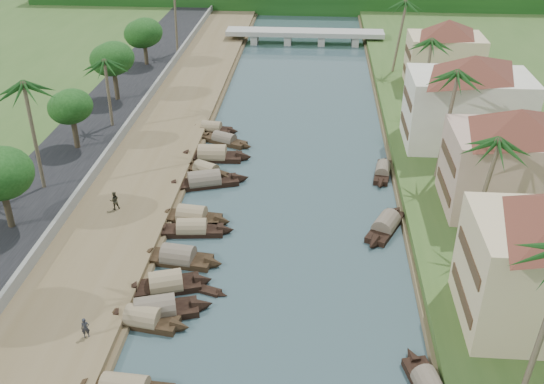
{
  "coord_description": "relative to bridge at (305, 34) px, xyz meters",
  "views": [
    {
      "loc": [
        2.21,
        -36.2,
        30.15
      ],
      "look_at": [
        -1.51,
        13.67,
        2.0
      ],
      "focal_mm": 40.0,
      "sensor_mm": 36.0,
      "label": 1
    }
  ],
  "objects": [
    {
      "name": "sampan_5",
      "position": [
        -8.93,
        -71.04,
        -1.3
      ],
      "size": [
        7.76,
        4.08,
        2.39
      ],
      "rotation": [
        0.0,
        0.0,
        0.31
      ],
      "color": "black",
      "rests_on": "ground"
    },
    {
      "name": "building_distant",
      "position": [
        19.99,
        -24.0,
        4.16
      ],
      "size": [
        12.62,
        12.62,
        9.2
      ],
      "color": "#CDB98A",
      "rests_on": "right_bank"
    },
    {
      "name": "building_far",
      "position": [
        18.99,
        -44.0,
        4.66
      ],
      "size": [
        15.59,
        15.59,
        10.2
      ],
      "color": "silver",
      "rests_on": "right_bank"
    },
    {
      "name": "sampan_9",
      "position": [
        -8.85,
        -53.9,
        -1.3
      ],
      "size": [
        9.79,
        4.76,
        2.42
      ],
      "rotation": [
        0.0,
        0.0,
        0.31
      ],
      "color": "black",
      "rests_on": "ground"
    },
    {
      "name": "sampan_13",
      "position": [
        -10.32,
        -40.27,
        -1.31
      ],
      "size": [
        7.06,
        2.21,
        1.94
      ],
      "rotation": [
        0.0,
        0.0,
        -0.11
      ],
      "color": "black",
      "rests_on": "ground"
    },
    {
      "name": "sampan_4",
      "position": [
        -9.66,
        -75.13,
        -1.31
      ],
      "size": [
        7.45,
        2.69,
        2.09
      ],
      "rotation": [
        0.0,
        0.0,
        -0.15
      ],
      "color": "black",
      "rests_on": "ground"
    },
    {
      "name": "tree_6",
      "position": [
        24.0,
        -43.54,
        4.6
      ],
      "size": [
        4.26,
        4.26,
        6.99
      ],
      "color": "#4D402C",
      "rests_on": "ground"
    },
    {
      "name": "person_near",
      "position": [
        -12.96,
        -77.58,
        -0.14
      ],
      "size": [
        0.67,
        0.55,
        1.56
      ],
      "primitive_type": "imported",
      "rotation": [
        0.0,
        0.0,
        0.36
      ],
      "color": "#24242B",
      "rests_on": "left_bank"
    },
    {
      "name": "ground",
      "position": [
        -0.0,
        -72.0,
        -1.72
      ],
      "size": [
        220.0,
        220.0,
        0.0
      ],
      "primitive_type": "plane",
      "color": "#33494D",
      "rests_on": "ground"
    },
    {
      "name": "palm_5",
      "position": [
        -24.0,
        -57.91,
        10.02
      ],
      "size": [
        3.2,
        3.2,
        12.16
      ],
      "color": "#6C5F48",
      "rests_on": "ground"
    },
    {
      "name": "sampan_8",
      "position": [
        -8.81,
        -60.86,
        -1.3
      ],
      "size": [
        7.74,
        2.68,
        2.34
      ],
      "rotation": [
        0.0,
        0.0,
        -0.12
      ],
      "color": "black",
      "rests_on": "ground"
    },
    {
      "name": "sampan_12",
      "position": [
        -8.28,
        -43.43,
        -1.32
      ],
      "size": [
        7.59,
        4.51,
        1.88
      ],
      "rotation": [
        0.0,
        0.0,
        -0.43
      ],
      "color": "black",
      "rests_on": "ground"
    },
    {
      "name": "person_far",
      "position": [
        -16.14,
        -60.51,
        -0.03
      ],
      "size": [
        1.07,
        0.97,
        1.79
      ],
      "primitive_type": "imported",
      "rotation": [
        0.0,
        0.0,
        3.56
      ],
      "color": "#393728",
      "rests_on": "left_bank"
    },
    {
      "name": "tree_3",
      "position": [
        -24.0,
        -48.67,
        4.39
      ],
      "size": [
        4.37,
        4.37,
        6.6
      ],
      "color": "#4D402C",
      "rests_on": "ground"
    },
    {
      "name": "sampan_16",
      "position": [
        9.73,
        -50.16,
        -1.32
      ],
      "size": [
        2.54,
        7.38,
        1.83
      ],
      "rotation": [
        0.0,
        0.0,
        1.4
      ],
      "color": "black",
      "rests_on": "ground"
    },
    {
      "name": "palm_3",
      "position": [
        16.0,
        -34.43,
        8.38
      ],
      "size": [
        3.2,
        3.2,
        10.66
      ],
      "color": "#6C5F48",
      "rests_on": "ground"
    },
    {
      "name": "sampan_10",
      "position": [
        -9.08,
        -51.48,
        -1.31
      ],
      "size": [
        7.0,
        4.76,
        2.01
      ],
      "rotation": [
        0.0,
        0.0,
        -0.5
      ],
      "color": "black",
      "rests_on": "ground"
    },
    {
      "name": "left_bank",
      "position": [
        -16.0,
        -52.0,
        -1.32
      ],
      "size": [
        10.0,
        180.0,
        0.8
      ],
      "primitive_type": "cube",
      "color": "brown",
      "rests_on": "ground"
    },
    {
      "name": "bridge",
      "position": [
        0.0,
        0.0,
        0.0
      ],
      "size": [
        28.0,
        4.0,
        2.4
      ],
      "color": "#9F9E95",
      "rests_on": "ground"
    },
    {
      "name": "canoe_2",
      "position": [
        -10.16,
        -53.8,
        -1.62
      ],
      "size": [
        5.1,
        0.75,
        0.74
      ],
      "rotation": [
        0.0,
        0.0,
        0.0
      ],
      "color": "black",
      "rests_on": "ground"
    },
    {
      "name": "canoe_1",
      "position": [
        -6.4,
        -70.84,
        -1.62
      ],
      "size": [
        5.16,
        2.42,
        0.83
      ],
      "rotation": [
        0.0,
        0.0,
        -0.32
      ],
      "color": "black",
      "rests_on": "ground"
    },
    {
      "name": "sampan_15",
      "position": [
        9.09,
        -61.02,
        -1.31
      ],
      "size": [
        4.98,
        8.13,
        2.2
      ],
      "rotation": [
        0.0,
        0.0,
        1.13
      ],
      "color": "black",
      "rests_on": "ground"
    },
    {
      "name": "sampan_7",
      "position": [
        -8.41,
        -62.94,
        -1.31
      ],
      "size": [
        7.94,
        2.29,
        2.1
      ],
      "rotation": [
        0.0,
        0.0,
        0.09
      ],
      "color": "black",
      "rests_on": "ground"
    },
    {
      "name": "tree_4",
      "position": [
        -24.0,
        -33.54,
        5.08
      ],
      "size": [
        5.1,
        5.1,
        7.59
      ],
      "color": "#4D402C",
      "rests_on": "ground"
    },
    {
      "name": "palm_1",
      "position": [
        16.0,
        -64.05,
        8.63
      ],
      "size": [
        3.2,
        3.2,
        10.92
      ],
      "color": "#6C5F48",
      "rests_on": "ground"
    },
    {
      "name": "tree_5",
      "position": [
        -24.0,
        -18.29,
        4.43
      ],
      "size": [
        5.16,
        5.16,
        6.95
      ],
      "color": "#4D402C",
      "rests_on": "ground"
    },
    {
      "name": "palm_2",
      "position": [
        15.0,
        -52.3,
        10.16
      ],
      "size": [
        3.2,
        3.2,
        12.51
      ],
      "color": "#6C5F48",
      "rests_on": "ground"
    },
    {
      "name": "building_mid",
      "position": [
        19.99,
        -58.0,
        4.41
      ],
      "size": [
        14.11,
        14.11,
        9.7
      ],
      "color": "tan",
      "rests_on": "right_bank"
    },
    {
      "name": "sampan_6",
      "position": [
        -8.71,
        -67.37,
        -1.3
      ],
      "size": [
        8.08,
        2.83,
        2.35
      ],
      "rotation": [
        0.0,
        0.0,
        -0.13
      ],
      "color": "black",
      "rests_on": "ground"
    },
    {
      "name": "sampan_3",
      "position": [
        -9.01,
        -74.12,
        -1.3
      ],
      "size": [
        8.96,
        4.29,
        2.35
      ],
      "rotation": [
        0.0,
        0.0,
        0.29
      ],
      "color": "black",
      "rests_on": "ground"
    },
    {
      "name": "sampan_11",
      "position": [
        -9.0,
        -47.76,
        -1.3
      ],
      "size": [
        9.16,
        2.49,
        2.56
      ],
      "rotation": [
        0.0,
        0.0,
        0.04
      ],
      "color": "black",
      "rests_on": "ground"
    },
    {
      "name": "road",
      "position": [
        -24.5,
        -52.0,
        -1.02
      ],
      "size": [
        8.0,
        180.0,
        1.4
      ],
      "primitive_type": "cube",
      "color": "black",
      "rests_on": "ground"
    },
    {
      "name": "palm_7",
      "position": [
        14.0,
        -18.44,
        9.52
      ],
      "size": [
        3.2,
        3.2,
        11.83
      ],
      "color": "#6C5F48",
      "rests_on": "ground"
    },
    {
      "name": "right_bank",
      "position": [
        19.0,
        -52.0,
        -1.12
      ],
      "size": [
        16.0,
        180.0,
        1.2
      ],
      "primitive_type": "cube",
      "color": "#345220",
      "rests_on": "ground"
    },
    {
      "name": "palm_6",
      "position": [
        -22.0,
        -42.26,
        7.45
      ],
      "size": [
        3.2,
        3.2,
        9.49
      ],
      "color": "#6C5F48",
      "rests_on": "ground"
    },
    {
      "name": "retaining_wall",
      "position": [
        -20.2,
        -52.0,
        -0.37
      ],
      "size": [
        0.4,
        180.0,
        1.1
      ],
      "primitive_type": "cube",
      "color": "slate",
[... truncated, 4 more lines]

